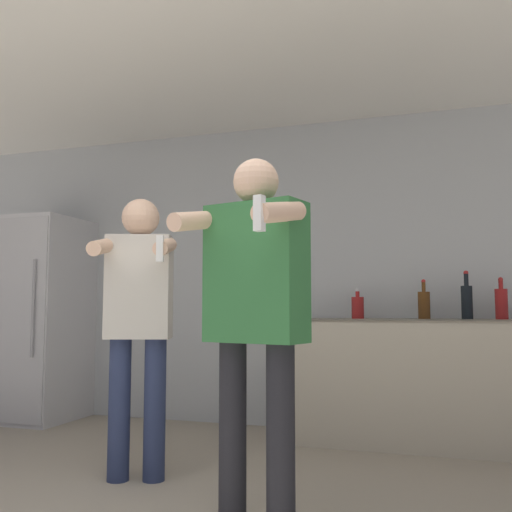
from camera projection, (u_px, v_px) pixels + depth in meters
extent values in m
cube|color=#B2B7BC|center=(291.00, 273.00, 4.83)|extent=(7.00, 0.06, 2.55)
cube|color=silver|center=(224.00, 44.00, 3.45)|extent=(7.00, 3.64, 0.05)
cube|color=silver|center=(43.00, 318.00, 5.10)|extent=(0.63, 0.71, 1.79)
cube|color=#B6B6BB|center=(15.00, 319.00, 4.76)|extent=(0.61, 0.01, 1.71)
cylinder|color=#99999E|center=(33.00, 308.00, 4.69)|extent=(0.02, 0.02, 0.80)
cube|color=#BCB29E|center=(415.00, 382.00, 4.13)|extent=(1.70, 0.61, 0.89)
cube|color=#676256|center=(414.00, 319.00, 4.17)|extent=(1.73, 0.64, 0.01)
cylinder|color=maroon|center=(358.00, 308.00, 4.36)|extent=(0.09, 0.09, 0.16)
cylinder|color=maroon|center=(357.00, 294.00, 4.37)|extent=(0.03, 0.03, 0.05)
sphere|color=silver|center=(357.00, 291.00, 4.37)|extent=(0.03, 0.03, 0.03)
cylinder|color=#563314|center=(424.00, 305.00, 4.21)|extent=(0.09, 0.09, 0.20)
cylinder|color=#563314|center=(424.00, 287.00, 4.22)|extent=(0.03, 0.03, 0.08)
sphere|color=maroon|center=(423.00, 281.00, 4.23)|extent=(0.03, 0.03, 0.03)
cylinder|color=maroon|center=(501.00, 304.00, 4.05)|extent=(0.09, 0.09, 0.22)
cylinder|color=maroon|center=(501.00, 284.00, 4.06)|extent=(0.03, 0.03, 0.07)
sphere|color=maroon|center=(501.00, 279.00, 4.06)|extent=(0.03, 0.03, 0.03)
cylinder|color=black|center=(467.00, 302.00, 4.12)|extent=(0.08, 0.08, 0.24)
cylinder|color=black|center=(466.00, 279.00, 4.14)|extent=(0.03, 0.03, 0.09)
sphere|color=maroon|center=(466.00, 273.00, 4.14)|extent=(0.04, 0.04, 0.04)
cylinder|color=black|center=(233.00, 435.00, 2.55)|extent=(0.12, 0.12, 0.83)
cylinder|color=black|center=(281.00, 442.00, 2.42)|extent=(0.12, 0.12, 0.83)
cube|color=#2D6B38|center=(256.00, 273.00, 2.55)|extent=(0.48, 0.30, 0.62)
sphere|color=beige|center=(256.00, 182.00, 2.59)|extent=(0.21, 0.21, 0.21)
cylinder|color=beige|center=(197.00, 221.00, 2.55)|extent=(0.16, 0.34, 0.14)
cylinder|color=beige|center=(280.00, 212.00, 2.33)|extent=(0.16, 0.34, 0.14)
cube|color=white|center=(259.00, 213.00, 2.19)|extent=(0.04, 0.04, 0.14)
cylinder|color=navy|center=(119.00, 409.00, 3.28)|extent=(0.13, 0.13, 0.80)
cylinder|color=navy|center=(155.00, 409.00, 3.28)|extent=(0.13, 0.13, 0.80)
cube|color=beige|center=(139.00, 287.00, 3.35)|extent=(0.41, 0.31, 0.60)
sphere|color=beige|center=(141.00, 218.00, 3.38)|extent=(0.22, 0.22, 0.22)
cylinder|color=beige|center=(102.00, 246.00, 3.19)|extent=(0.19, 0.37, 0.14)
cylinder|color=beige|center=(165.00, 246.00, 3.19)|extent=(0.19, 0.37, 0.14)
cube|color=white|center=(160.00, 249.00, 3.01)|extent=(0.05, 0.05, 0.14)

